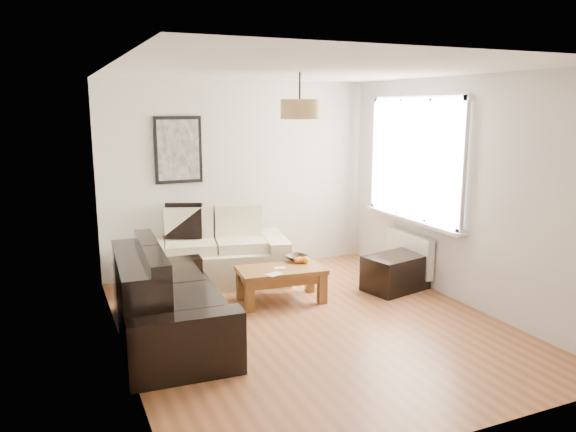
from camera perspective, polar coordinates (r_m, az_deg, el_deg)
name	(u,v)px	position (r m, az deg, el deg)	size (l,w,h in m)	color
floor	(311,323)	(5.97, 2.36, -10.99)	(4.50, 4.50, 0.00)	brown
ceiling	(313,70)	(5.53, 2.59, 14.79)	(3.80, 4.50, 0.00)	white
wall_back	(240,177)	(7.67, -4.98, 4.05)	(3.80, 0.04, 2.60)	silver
wall_front	(465,257)	(3.77, 17.77, -4.04)	(3.80, 0.04, 2.60)	silver
wall_left	(118,217)	(5.07, -17.17, -0.13)	(0.04, 4.50, 2.60)	silver
wall_right	(460,191)	(6.65, 17.33, 2.47)	(0.04, 4.50, 2.60)	silver
window_bay	(416,159)	(7.21, 13.07, 5.74)	(0.14, 1.90, 1.60)	white
radiator	(409,253)	(7.40, 12.40, -3.70)	(0.10, 0.90, 0.52)	white
poster	(178,150)	(7.37, -11.27, 6.71)	(0.62, 0.04, 0.87)	black
pendant_shade	(300,109)	(5.79, 1.22, 10.98)	(0.40, 0.40, 0.20)	tan
loveseat_cream	(215,248)	(7.23, -7.50, -3.29)	(1.82, 0.99, 0.90)	beige
sofa_leather	(170,296)	(5.57, -12.07, -8.12)	(2.00, 0.97, 0.87)	black
coffee_table	(281,285)	(6.52, -0.71, -7.10)	(1.00, 0.54, 0.41)	brown
ottoman	(396,273)	(7.05, 11.04, -5.76)	(0.77, 0.49, 0.44)	black
cushion_left	(184,221)	(7.28, -10.69, -0.53)	(0.47, 0.14, 0.47)	black
cushion_right	(235,220)	(7.47, -5.53, -0.38)	(0.39, 0.12, 0.39)	black
fruit_bowl	(297,258)	(6.76, 0.91, -4.34)	(0.26, 0.26, 0.06)	black
orange_a	(300,260)	(6.64, 1.28, -4.55)	(0.08, 0.08, 0.08)	#FB5715
orange_b	(306,260)	(6.65, 1.82, -4.54)	(0.09, 0.09, 0.09)	orange
orange_c	(297,260)	(6.63, 0.92, -4.58)	(0.07, 0.07, 0.07)	#F75814
papers	(274,274)	(6.22, -1.42, -6.03)	(0.18, 0.12, 0.01)	beige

